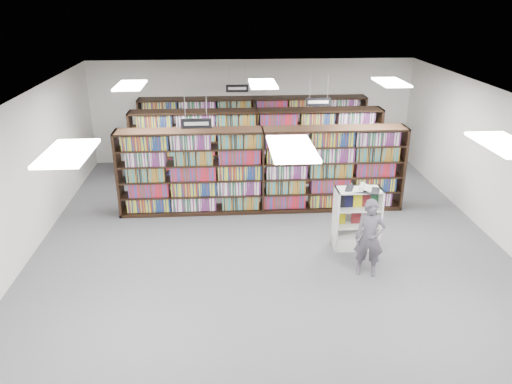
{
  "coord_description": "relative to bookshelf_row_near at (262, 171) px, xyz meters",
  "views": [
    {
      "loc": [
        -0.92,
        -9.46,
        5.18
      ],
      "look_at": [
        -0.26,
        0.5,
        1.1
      ],
      "focal_mm": 35.0,
      "sensor_mm": 36.0,
      "label": 1
    }
  ],
  "objects": [
    {
      "name": "bookshelf_row_near",
      "position": [
        0.0,
        0.0,
        0.0
      ],
      "size": [
        7.0,
        0.6,
        2.1
      ],
      "color": "black",
      "rests_on": "floor"
    },
    {
      "name": "floor",
      "position": [
        0.0,
        -2.0,
        -1.05
      ],
      "size": [
        12.0,
        12.0,
        0.0
      ],
      "primitive_type": "plane",
      "color": "#525357",
      "rests_on": "ground"
    },
    {
      "name": "aisle_sign_right",
      "position": [
        1.5,
        1.0,
        1.48
      ],
      "size": [
        0.65,
        0.02,
        0.8
      ],
      "color": "#B2B2B7",
      "rests_on": "ceiling"
    },
    {
      "name": "aisle_sign_left",
      "position": [
        -1.5,
        -1.0,
        1.48
      ],
      "size": [
        0.65,
        0.02,
        0.8
      ],
      "color": "#B2B2B7",
      "rests_on": "ceiling"
    },
    {
      "name": "shopper",
      "position": [
        1.8,
        -3.18,
        -0.27
      ],
      "size": [
        0.65,
        0.51,
        1.55
      ],
      "primitive_type": "imported",
      "rotation": [
        0.0,
        0.0,
        -0.28
      ],
      "color": "#4D4752",
      "rests_on": "floor"
    },
    {
      "name": "troffer_back_center",
      "position": [
        0.0,
        0.0,
        2.11
      ],
      "size": [
        0.6,
        1.2,
        0.04
      ],
      "primitive_type": "cube",
      "color": "white",
      "rests_on": "ceiling"
    },
    {
      "name": "troffer_front_center",
      "position": [
        0.0,
        -5.0,
        2.11
      ],
      "size": [
        0.6,
        1.2,
        0.04
      ],
      "primitive_type": "cube",
      "color": "white",
      "rests_on": "ceiling"
    },
    {
      "name": "ceiling",
      "position": [
        0.0,
        -2.0,
        2.15
      ],
      "size": [
        10.0,
        12.0,
        0.1
      ],
      "primitive_type": "cube",
      "color": "white",
      "rests_on": "wall_back"
    },
    {
      "name": "open_book",
      "position": [
        1.89,
        -2.13,
        0.33
      ],
      "size": [
        0.78,
        0.61,
        0.13
      ],
      "rotation": [
        0.0,
        0.0,
        -0.36
      ],
      "color": "black",
      "rests_on": "endcap_display"
    },
    {
      "name": "wall_back",
      "position": [
        0.0,
        4.0,
        0.55
      ],
      "size": [
        10.0,
        0.1,
        3.2
      ],
      "primitive_type": "cube",
      "color": "silver",
      "rests_on": "ground"
    },
    {
      "name": "troffer_back_left",
      "position": [
        -3.0,
        0.0,
        2.11
      ],
      "size": [
        0.6,
        1.2,
        0.04
      ],
      "primitive_type": "cube",
      "color": "white",
      "rests_on": "ceiling"
    },
    {
      "name": "wall_left",
      "position": [
        -5.0,
        -2.0,
        0.55
      ],
      "size": [
        0.1,
        12.0,
        3.2
      ],
      "primitive_type": "cube",
      "color": "silver",
      "rests_on": "ground"
    },
    {
      "name": "wall_right",
      "position": [
        5.0,
        -2.0,
        0.55
      ],
      "size": [
        0.1,
        12.0,
        3.2
      ],
      "primitive_type": "cube",
      "color": "silver",
      "rests_on": "ground"
    },
    {
      "name": "troffer_front_left",
      "position": [
        -3.0,
        -5.0,
        2.11
      ],
      "size": [
        0.6,
        1.2,
        0.04
      ],
      "primitive_type": "cube",
      "color": "white",
      "rests_on": "ceiling"
    },
    {
      "name": "troffer_back_right",
      "position": [
        3.0,
        0.0,
        2.11
      ],
      "size": [
        0.6,
        1.2,
        0.04
      ],
      "primitive_type": "cube",
      "color": "white",
      "rests_on": "ceiling"
    },
    {
      "name": "bookshelf_row_mid",
      "position": [
        0.0,
        2.0,
        0.0
      ],
      "size": [
        7.0,
        0.6,
        2.1
      ],
      "color": "black",
      "rests_on": "floor"
    },
    {
      "name": "bookshelf_row_far",
      "position": [
        0.0,
        3.7,
        0.0
      ],
      "size": [
        7.0,
        0.6,
        2.1
      ],
      "color": "black",
      "rests_on": "floor"
    },
    {
      "name": "endcap_display",
      "position": [
        1.84,
        -2.04,
        -0.59
      ],
      "size": [
        0.96,
        0.48,
        1.35
      ],
      "rotation": [
        0.0,
        0.0,
        0.0
      ],
      "color": "white",
      "rests_on": "floor"
    },
    {
      "name": "aisle_sign_center",
      "position": [
        -0.5,
        3.0,
        1.48
      ],
      "size": [
        0.65,
        0.02,
        0.8
      ],
      "color": "#B2B2B7",
      "rests_on": "ceiling"
    },
    {
      "name": "troffer_front_right",
      "position": [
        3.0,
        -5.0,
        2.11
      ],
      "size": [
        0.6,
        1.2,
        0.04
      ],
      "primitive_type": "cube",
      "color": "white",
      "rests_on": "ceiling"
    }
  ]
}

